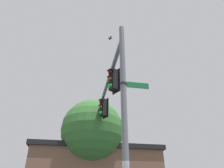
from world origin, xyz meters
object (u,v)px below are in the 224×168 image
Objects in this scene: street_name_sign at (131,85)px; bird_flying at (110,38)px; traffic_light_nearest_pole at (113,80)px; traffic_light_mid_inner at (103,107)px.

bird_flying is (3.57, -1.89, 5.81)m from street_name_sign.
street_name_sign is 7.08m from bird_flying.
bird_flying is at bearing -34.95° from traffic_light_nearest_pole.
traffic_light_nearest_pole is 3.18× the size of bird_flying.
bird_flying is at bearing -27.93° from street_name_sign.
traffic_light_nearest_pole is 3.27m from traffic_light_mid_inner.
traffic_light_nearest_pole is 2.26m from street_name_sign.
traffic_light_nearest_pole is at bearing -19.70° from street_name_sign.
traffic_light_nearest_pole is 5.04m from bird_flying.
traffic_light_mid_inner is 3.18× the size of bird_flying.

